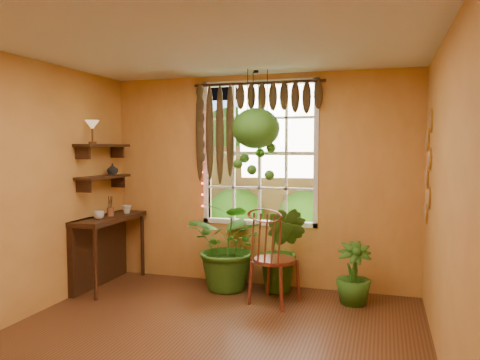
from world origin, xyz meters
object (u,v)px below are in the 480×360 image
object	(u,v)px
counter_ledge	(103,243)
potted_plant_mid	(282,249)
potted_plant_left	(230,246)
hanging_basket	(256,135)
windsor_chair	(273,272)

from	to	relation	value
counter_ledge	potted_plant_mid	world-z (taller)	potted_plant_mid
counter_ledge	potted_plant_mid	xyz separation A→B (m)	(2.27, 0.40, -0.02)
potted_plant_left	hanging_basket	world-z (taller)	hanging_basket
counter_ledge	potted_plant_left	size ratio (longest dim) A/B	1.08
counter_ledge	potted_plant_left	world-z (taller)	potted_plant_left
windsor_chair	potted_plant_left	bearing A→B (deg)	167.16
potted_plant_left	potted_plant_mid	distance (m)	0.64
hanging_basket	counter_ledge	bearing A→B (deg)	-170.66
counter_ledge	potted_plant_left	distance (m)	1.67
potted_plant_mid	potted_plant_left	bearing A→B (deg)	-170.08
windsor_chair	hanging_basket	xyz separation A→B (m)	(-0.31, 0.39, 1.56)
windsor_chair	potted_plant_mid	bearing A→B (deg)	106.65
hanging_basket	windsor_chair	bearing A→B (deg)	-51.52
counter_ledge	hanging_basket	world-z (taller)	hanging_basket
counter_ledge	potted_plant_left	xyz separation A→B (m)	(1.64, 0.29, 0.01)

